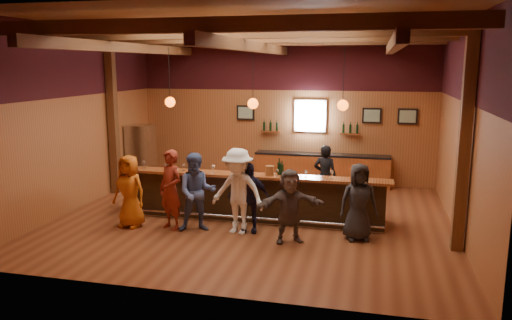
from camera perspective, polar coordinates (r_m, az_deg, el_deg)
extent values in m
plane|color=brown|center=(11.81, -0.34, -6.71)|extent=(9.00, 9.00, 0.00)
cube|color=brown|center=(15.23, 3.25, 5.90)|extent=(9.00, 0.04, 4.50)
cube|color=brown|center=(7.55, -7.60, 0.68)|extent=(9.00, 0.04, 4.50)
cube|color=brown|center=(13.14, -19.84, 4.48)|extent=(0.04, 8.00, 4.50)
cube|color=brown|center=(11.16, 22.74, 3.24)|extent=(0.04, 8.00, 4.50)
cube|color=brown|center=(11.29, -0.37, 15.61)|extent=(9.00, 8.00, 0.04)
cube|color=#350E12|center=(15.15, 3.29, 11.18)|extent=(9.00, 0.01, 1.70)
cube|color=#350E12|center=(13.07, -20.16, 10.58)|extent=(0.01, 8.00, 1.70)
cube|color=#350E12|center=(11.08, 23.18, 10.43)|extent=(0.01, 8.00, 1.70)
cube|color=#532F17|center=(14.34, -16.07, 5.19)|extent=(0.22, 0.22, 4.50)
cube|color=#532F17|center=(10.16, 22.78, 2.55)|extent=(0.22, 0.22, 4.50)
cube|color=#532F17|center=(8.39, -5.42, 15.12)|extent=(8.80, 0.20, 0.25)
cube|color=#532F17|center=(10.30, -1.73, 14.38)|extent=(8.80, 0.20, 0.25)
cube|color=#532F17|center=(12.24, 0.78, 13.83)|extent=(8.80, 0.20, 0.25)
cube|color=#532F17|center=(14.20, 2.60, 13.42)|extent=(8.80, 0.20, 0.25)
cube|color=#532F17|center=(12.32, -14.37, 12.32)|extent=(0.18, 7.80, 0.22)
cube|color=#532F17|center=(11.26, -0.36, 12.82)|extent=(0.18, 7.80, 0.22)
cube|color=#532F17|center=(10.94, 15.47, 12.49)|extent=(0.18, 7.80, 0.22)
cube|color=black|center=(11.66, -0.34, -4.26)|extent=(6.00, 0.60, 1.05)
cube|color=brown|center=(11.36, -0.56, -1.78)|extent=(6.30, 0.50, 0.06)
cube|color=black|center=(11.92, 0.09, -1.93)|extent=(6.00, 0.48, 0.05)
cube|color=black|center=(12.04, 0.09, -4.14)|extent=(6.00, 0.48, 0.90)
cube|color=silver|center=(11.65, 9.72, -2.63)|extent=(0.45, 0.40, 0.14)
cube|color=silver|center=(11.63, 12.18, -2.74)|extent=(0.45, 0.40, 0.14)
cylinder|color=silver|center=(11.38, -0.85, -6.62)|extent=(6.00, 0.06, 0.06)
cube|color=brown|center=(15.05, 7.49, -1.16)|extent=(4.00, 0.50, 0.90)
cube|color=black|center=(14.96, 7.53, 0.62)|extent=(4.00, 0.52, 0.05)
cube|color=silver|center=(15.08, 6.21, 5.04)|extent=(0.95, 0.08, 0.95)
cube|color=white|center=(15.03, 6.19, 5.03)|extent=(0.78, 0.01, 0.78)
cube|color=black|center=(15.44, -1.20, 5.43)|extent=(0.55, 0.04, 0.45)
cube|color=silver|center=(15.41, -1.23, 5.42)|extent=(0.45, 0.01, 0.35)
cube|color=black|center=(14.94, 13.10, 4.97)|extent=(0.55, 0.04, 0.45)
cube|color=silver|center=(14.92, 13.10, 4.96)|extent=(0.45, 0.01, 0.35)
cube|color=black|center=(14.97, 16.94, 4.79)|extent=(0.55, 0.04, 0.45)
cube|color=silver|center=(14.95, 16.94, 4.78)|extent=(0.45, 0.01, 0.35)
cube|color=brown|center=(15.26, 1.66, 3.29)|extent=(0.60, 0.18, 0.04)
cylinder|color=black|center=(15.28, 0.93, 3.87)|extent=(0.07, 0.07, 0.26)
cylinder|color=black|center=(15.24, 1.66, 3.84)|extent=(0.07, 0.07, 0.26)
cylinder|color=black|center=(15.20, 2.40, 3.82)|extent=(0.07, 0.07, 0.26)
cube|color=brown|center=(14.96, 10.71, 2.95)|extent=(0.60, 0.18, 0.04)
cylinder|color=black|center=(14.95, 9.96, 3.55)|extent=(0.07, 0.07, 0.26)
cylinder|color=black|center=(14.94, 10.73, 3.51)|extent=(0.07, 0.07, 0.26)
cylinder|color=black|center=(14.94, 11.49, 3.48)|extent=(0.07, 0.07, 0.26)
cylinder|color=black|center=(11.89, -9.89, 9.54)|extent=(0.01, 0.01, 1.25)
sphere|color=#FA540C|center=(11.92, -9.79, 6.54)|extent=(0.24, 0.24, 0.24)
cylinder|color=black|center=(11.26, -0.36, 9.63)|extent=(0.01, 0.01, 1.25)
sphere|color=#FA540C|center=(11.29, -0.36, 6.46)|extent=(0.24, 0.24, 0.24)
cylinder|color=black|center=(10.95, 10.00, 9.44)|extent=(0.01, 0.01, 1.25)
sphere|color=#FA540C|center=(10.99, 9.89, 6.18)|extent=(0.24, 0.24, 0.24)
cube|color=silver|center=(15.37, -12.99, 0.61)|extent=(0.70, 0.70, 1.80)
imported|color=#B85411|center=(11.40, -14.25, -3.47)|extent=(0.87, 0.64, 1.62)
imported|color=maroon|center=(11.03, -9.72, -3.39)|extent=(0.77, 0.68, 1.76)
imported|color=#495D93|center=(10.84, -6.76, -3.69)|extent=(1.00, 0.89, 1.72)
imported|color=white|center=(10.59, -2.10, -3.60)|extent=(1.32, 0.93, 1.85)
imported|color=black|center=(10.72, -0.87, -4.31)|extent=(0.94, 0.50, 1.52)
imported|color=#554944|center=(10.13, 3.86, -5.27)|extent=(1.47, 0.98, 1.52)
imported|color=black|center=(10.44, 11.65, -4.73)|extent=(0.89, 0.70, 1.60)
imported|color=black|center=(12.64, 7.89, -1.87)|extent=(0.64, 0.47, 1.60)
cylinder|color=brown|center=(11.22, 1.58, -1.22)|extent=(0.20, 0.20, 0.22)
cylinder|color=black|center=(11.29, 2.67, -0.99)|extent=(0.08, 0.08, 0.28)
cylinder|color=black|center=(11.25, 2.68, -0.04)|extent=(0.03, 0.03, 0.10)
cylinder|color=black|center=(11.30, 2.99, -1.09)|extent=(0.07, 0.07, 0.24)
cylinder|color=black|center=(11.27, 3.00, -0.28)|extent=(0.02, 0.02, 0.08)
cylinder|color=silver|center=(12.33, -12.69, -0.87)|extent=(0.07, 0.07, 0.01)
cylinder|color=silver|center=(12.32, -12.70, -0.63)|extent=(0.01, 0.01, 0.10)
sphere|color=silver|center=(12.31, -12.72, -0.25)|extent=(0.08, 0.08, 0.08)
cylinder|color=silver|center=(11.94, -10.20, -1.17)|extent=(0.07, 0.07, 0.01)
cylinder|color=silver|center=(11.92, -10.21, -0.90)|extent=(0.01, 0.01, 0.10)
sphere|color=silver|center=(11.91, -10.23, -0.50)|extent=(0.08, 0.08, 0.08)
cylinder|color=silver|center=(11.81, -8.25, -1.23)|extent=(0.06, 0.06, 0.01)
cylinder|color=silver|center=(11.80, -8.26, -1.00)|extent=(0.01, 0.01, 0.09)
sphere|color=silver|center=(11.79, -8.27, -0.64)|extent=(0.07, 0.07, 0.07)
cylinder|color=silver|center=(11.53, -4.93, -1.46)|extent=(0.07, 0.07, 0.01)
cylinder|color=silver|center=(11.52, -4.93, -1.18)|extent=(0.01, 0.01, 0.10)
sphere|color=silver|center=(11.50, -4.94, -0.77)|extent=(0.08, 0.08, 0.08)
cylinder|color=silver|center=(11.37, -1.84, -1.60)|extent=(0.08, 0.08, 0.01)
cylinder|color=silver|center=(11.35, -1.84, -1.31)|extent=(0.01, 0.01, 0.11)
sphere|color=silver|center=(11.33, -1.85, -0.86)|extent=(0.09, 0.09, 0.09)
cylinder|color=silver|center=(11.14, 2.45, -1.86)|extent=(0.06, 0.06, 0.01)
cylinder|color=silver|center=(11.13, 2.46, -1.61)|extent=(0.01, 0.01, 0.09)
sphere|color=silver|center=(11.12, 2.46, -1.23)|extent=(0.07, 0.07, 0.07)
cylinder|color=silver|center=(11.13, 5.70, -1.93)|extent=(0.06, 0.06, 0.01)
cylinder|color=silver|center=(11.12, 5.71, -1.68)|extent=(0.01, 0.01, 0.09)
sphere|color=silver|center=(11.10, 5.71, -1.30)|extent=(0.07, 0.07, 0.07)
cylinder|color=silver|center=(11.02, 8.64, -2.12)|extent=(0.08, 0.08, 0.01)
cylinder|color=silver|center=(11.01, 8.65, -1.83)|extent=(0.01, 0.01, 0.11)
sphere|color=silver|center=(10.99, 8.67, -1.37)|extent=(0.09, 0.09, 0.09)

